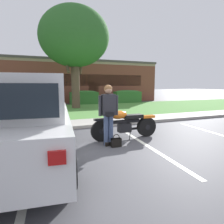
{
  "coord_description": "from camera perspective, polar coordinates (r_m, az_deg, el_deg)",
  "views": [
    {
      "loc": [
        -2.54,
        -4.41,
        1.69
      ],
      "look_at": [
        -0.25,
        1.3,
        0.85
      ],
      "focal_mm": 31.44,
      "sensor_mm": 36.0,
      "label": 1
    }
  ],
  "objects": [
    {
      "name": "ground_plane",
      "position": [
        5.36,
        7.8,
        -10.67
      ],
      "size": [
        140.0,
        140.0,
        0.0
      ],
      "primitive_type": "plane",
      "color": "#424247"
    },
    {
      "name": "curb_strip",
      "position": [
        8.12,
        -3.21,
        -3.81
      ],
      "size": [
        60.0,
        0.2,
        0.12
      ],
      "primitive_type": "cube",
      "color": "#ADA89E",
      "rests_on": "ground"
    },
    {
      "name": "concrete_walk",
      "position": [
        8.92,
        -4.96,
        -2.91
      ],
      "size": [
        60.0,
        1.5,
        0.08
      ],
      "primitive_type": "cube",
      "color": "#ADA89E",
      "rests_on": "ground"
    },
    {
      "name": "grass_lawn",
      "position": [
        13.38,
        -10.75,
        0.5
      ],
      "size": [
        60.0,
        7.77,
        0.06
      ],
      "primitive_type": "cube",
      "color": "#518E3D",
      "rests_on": "ground"
    },
    {
      "name": "stall_stripe_0",
      "position": [
        4.9,
        -21.81,
        -12.88
      ],
      "size": [
        0.48,
        4.4,
        0.01
      ],
      "primitive_type": "cube",
      "rotation": [
        0.0,
        0.0,
        -0.08
      ],
      "color": "silver",
      "rests_on": "ground"
    },
    {
      "name": "stall_stripe_1",
      "position": [
        5.7,
        10.1,
        -9.53
      ],
      "size": [
        0.48,
        4.4,
        0.01
      ],
      "primitive_type": "cube",
      "rotation": [
        0.0,
        0.0,
        -0.08
      ],
      "color": "silver",
      "rests_on": "ground"
    },
    {
      "name": "stall_stripe_2",
      "position": [
        7.66,
        29.47,
        -5.95
      ],
      "size": [
        0.48,
        4.4,
        0.01
      ],
      "primitive_type": "cube",
      "rotation": [
        0.0,
        0.0,
        -0.08
      ],
      "color": "silver",
      "rests_on": "ground"
    },
    {
      "name": "motorcycle",
      "position": [
        6.26,
        4.42,
        -3.29
      ],
      "size": [
        2.24,
        0.82,
        1.26
      ],
      "color": "black",
      "rests_on": "ground"
    },
    {
      "name": "rider_person",
      "position": [
        5.47,
        -1.05,
        0.46
      ],
      "size": [
        0.57,
        0.31,
        1.7
      ],
      "color": "black",
      "rests_on": "ground"
    },
    {
      "name": "handbag",
      "position": [
        5.46,
        1.23,
        -8.63
      ],
      "size": [
        0.28,
        0.13,
        0.36
      ],
      "color": "black",
      "rests_on": "ground"
    },
    {
      "name": "parked_suv_adjacent",
      "position": [
        4.66,
        -24.46,
        -1.97
      ],
      "size": [
        2.48,
        5.02,
        1.86
      ],
      "color": "white",
      "rests_on": "ground"
    },
    {
      "name": "shade_tree",
      "position": [
        14.85,
        -10.89,
        20.5
      ],
      "size": [
        4.86,
        4.86,
        7.11
      ],
      "color": "brown",
      "rests_on": "ground"
    },
    {
      "name": "hedge_left",
      "position": [
        17.01,
        -22.21,
        3.69
      ],
      "size": [
        3.01,
        0.9,
        1.24
      ],
      "color": "#336B2D",
      "rests_on": "ground"
    },
    {
      "name": "hedge_center_left",
      "position": [
        17.51,
        -8.12,
        4.28
      ],
      "size": [
        2.43,
        0.9,
        1.24
      ],
      "color": "#336B2D",
      "rests_on": "ground"
    },
    {
      "name": "hedge_center_right",
      "position": [
        18.97,
        4.51,
        4.6
      ],
      "size": [
        2.62,
        0.9,
        1.24
      ],
      "color": "#336B2D",
      "rests_on": "ground"
    },
    {
      "name": "brick_building",
      "position": [
        23.72,
        -20.02,
        8.28
      ],
      "size": [
        23.55,
        10.51,
        4.19
      ],
      "color": "brown",
      "rests_on": "ground"
    }
  ]
}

